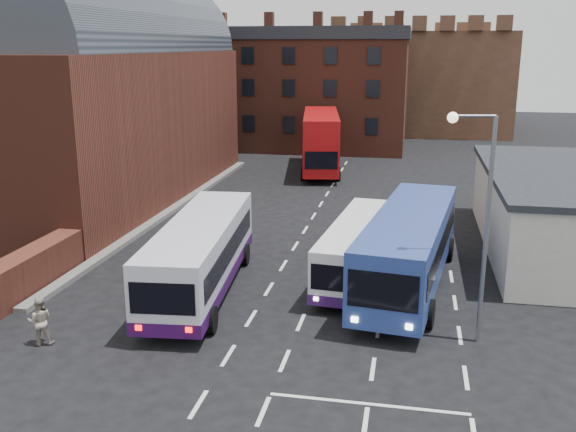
% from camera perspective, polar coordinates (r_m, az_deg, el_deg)
% --- Properties ---
extents(ground, '(180.00, 180.00, 0.00)m').
position_cam_1_polar(ground, '(23.57, -4.78, -11.38)').
color(ground, black).
extents(railway_station, '(12.00, 28.00, 16.00)m').
position_cam_1_polar(railway_station, '(46.61, -16.62, 10.88)').
color(railway_station, '#602B1E').
rests_on(railway_station, ground).
extents(forecourt_wall, '(1.20, 10.00, 1.80)m').
position_cam_1_polar(forecourt_wall, '(29.12, -23.48, -5.46)').
color(forecourt_wall, '#602B1E').
rests_on(forecourt_wall, ground).
extents(brick_terrace, '(22.00, 10.00, 11.00)m').
position_cam_1_polar(brick_terrace, '(67.54, 0.90, 10.74)').
color(brick_terrace, brown).
rests_on(brick_terrace, ground).
extents(castle_keep, '(22.00, 22.00, 12.00)m').
position_cam_1_polar(castle_keep, '(86.40, 11.36, 11.70)').
color(castle_keep, brown).
rests_on(castle_keep, ground).
extents(bus_white_outbound, '(3.77, 11.79, 3.16)m').
position_cam_1_polar(bus_white_outbound, '(27.92, -7.76, -3.07)').
color(bus_white_outbound, silver).
rests_on(bus_white_outbound, ground).
extents(bus_white_inbound, '(3.14, 9.82, 2.63)m').
position_cam_1_polar(bus_white_inbound, '(29.61, 6.23, -2.60)').
color(bus_white_inbound, white).
rests_on(bus_white_inbound, ground).
extents(bus_blue, '(4.49, 12.78, 3.41)m').
position_cam_1_polar(bus_blue, '(28.57, 10.73, -2.47)').
color(bus_blue, navy).
rests_on(bus_blue, ground).
extents(bus_red_double, '(4.65, 12.67, 4.95)m').
position_cam_1_polar(bus_red_double, '(54.66, 2.93, 6.70)').
color(bus_red_double, '#A30D0E').
rests_on(bus_red_double, ground).
extents(street_lamp, '(1.67, 0.52, 8.29)m').
position_cam_1_polar(street_lamp, '(23.04, 16.69, 0.67)').
color(street_lamp, slate).
rests_on(street_lamp, ground).
extents(pedestrian_beige, '(1.05, 0.93, 1.79)m').
position_cam_1_polar(pedestrian_beige, '(24.85, -21.17, -8.70)').
color(pedestrian_beige, '#A29281').
rests_on(pedestrian_beige, ground).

